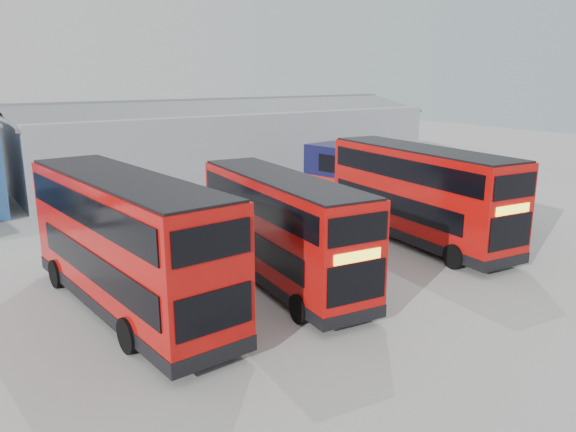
{
  "coord_description": "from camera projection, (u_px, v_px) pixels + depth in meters",
  "views": [
    {
      "loc": [
        -11.95,
        -18.47,
        7.69
      ],
      "look_at": [
        0.31,
        -0.31,
        2.1
      ],
      "focal_mm": 35.0,
      "sensor_mm": 36.0,
      "label": 1
    }
  ],
  "objects": [
    {
      "name": "ground_plane",
      "position": [
        278.0,
        265.0,
        23.21
      ],
      "size": [
        120.0,
        120.0,
        0.0
      ],
      "primitive_type": "plane",
      "color": "gray",
      "rests_on": "ground"
    },
    {
      "name": "double_decker_centre",
      "position": [
        282.0,
        231.0,
        20.68
      ],
      "size": [
        3.29,
        9.86,
        4.09
      ],
      "rotation": [
        0.0,
        0.0,
        -0.1
      ],
      "color": "#AA0C09",
      "rests_on": "ground"
    },
    {
      "name": "single_decker_blue",
      "position": [
        396.0,
        180.0,
        32.57
      ],
      "size": [
        5.0,
        12.58,
        3.34
      ],
      "rotation": [
        0.0,
        0.0,
        3.32
      ],
      "color": "#0C1236",
      "rests_on": "ground"
    },
    {
      "name": "double_decker_left",
      "position": [
        127.0,
        246.0,
        18.16
      ],
      "size": [
        3.48,
        10.95,
        4.56
      ],
      "rotation": [
        0.0,
        0.0,
        3.23
      ],
      "color": "#AA0C09",
      "rests_on": "ground"
    },
    {
      "name": "double_decker_right",
      "position": [
        419.0,
        196.0,
        25.82
      ],
      "size": [
        3.52,
        10.66,
        4.43
      ],
      "rotation": [
        0.0,
        0.0,
        -0.1
      ],
      "color": "#AA0C09",
      "rests_on": "ground"
    },
    {
      "name": "maintenance_shed",
      "position": [
        223.0,
        142.0,
        42.97
      ],
      "size": [
        30.5,
        12.0,
        5.89
      ],
      "color": "#90969D",
      "rests_on": "ground"
    }
  ]
}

